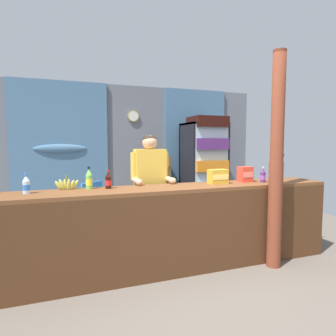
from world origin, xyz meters
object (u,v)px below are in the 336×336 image
object	(u,v)px
drink_fridge	(205,164)
shopkeeper	(150,181)
soda_bottle_lime_soda	(89,179)
banana_bunch	(67,185)
soda_bottle_cola	(108,181)
soda_bottle_water	(26,185)
snack_box_crackers	(245,174)
soda_bottle_grape_soda	(263,176)
bottle_shelf_rack	(157,187)
soda_bottle_orange_soda	(273,171)
timber_post	(276,166)
plastic_lawn_chair	(98,206)
stall_counter	(186,220)
snack_box_choco_powder	(218,177)

from	to	relation	value
drink_fridge	shopkeeper	bearing A→B (deg)	-137.40
soda_bottle_lime_soda	shopkeeper	bearing A→B (deg)	21.34
drink_fridge	banana_bunch	xyz separation A→B (m)	(-2.53, -1.66, -0.05)
soda_bottle_lime_soda	soda_bottle_cola	bearing A→B (deg)	-13.69
drink_fridge	banana_bunch	size ratio (longest dim) A/B	7.43
soda_bottle_water	soda_bottle_lime_soda	distance (m)	0.62
snack_box_crackers	soda_bottle_grape_soda	bearing A→B (deg)	-31.18
soda_bottle_water	banana_bunch	xyz separation A→B (m)	(0.38, 0.13, -0.03)
bottle_shelf_rack	soda_bottle_water	xyz separation A→B (m)	(-2.06, -2.12, 0.43)
banana_bunch	soda_bottle_orange_soda	bearing A→B (deg)	-3.45
timber_post	drink_fridge	world-z (taller)	timber_post
plastic_lawn_chair	banana_bunch	size ratio (longest dim) A/B	3.24
stall_counter	soda_bottle_orange_soda	xyz separation A→B (m)	(1.33, 0.16, 0.51)
bottle_shelf_rack	banana_bunch	xyz separation A→B (m)	(-1.67, -1.99, 0.40)
shopkeeper	soda_bottle_water	xyz separation A→B (m)	(-1.41, -0.40, 0.07)
stall_counter	soda_bottle_grape_soda	size ratio (longest dim) A/B	18.92
plastic_lawn_chair	soda_bottle_orange_soda	xyz separation A→B (m)	(2.13, -1.48, 0.62)
drink_fridge	soda_bottle_lime_soda	world-z (taller)	drink_fridge
shopkeeper	snack_box_choco_powder	distance (m)	0.87
soda_bottle_grape_soda	shopkeeper	bearing A→B (deg)	159.19
soda_bottle_water	soda_bottle_grape_soda	bearing A→B (deg)	-2.32
drink_fridge	banana_bunch	bearing A→B (deg)	-146.67
bottle_shelf_rack	shopkeeper	world-z (taller)	shopkeeper
timber_post	snack_box_choco_powder	world-z (taller)	timber_post
timber_post	soda_bottle_lime_soda	world-z (taller)	timber_post
soda_bottle_water	snack_box_choco_powder	world-z (taller)	soda_bottle_water
shopkeeper	soda_bottle_cola	distance (m)	0.69
soda_bottle_grape_soda	soda_bottle_lime_soda	size ratio (longest dim) A/B	0.82
timber_post	banana_bunch	size ratio (longest dim) A/B	9.57
drink_fridge	banana_bunch	distance (m)	3.03
snack_box_crackers	drink_fridge	bearing A→B (deg)	79.27
stall_counter	drink_fridge	xyz separation A→B (m)	(1.26, 1.98, 0.48)
timber_post	snack_box_choco_powder	size ratio (longest dim) A/B	10.94
soda_bottle_lime_soda	banana_bunch	world-z (taller)	soda_bottle_lime_soda
snack_box_choco_powder	shopkeeper	bearing A→B (deg)	149.84
soda_bottle_lime_soda	snack_box_choco_powder	bearing A→B (deg)	-4.63
soda_bottle_cola	timber_post	bearing A→B (deg)	-14.06
stall_counter	soda_bottle_grape_soda	bearing A→B (deg)	4.01
drink_fridge	shopkeeper	size ratio (longest dim) A/B	1.24
soda_bottle_grape_soda	snack_box_crackers	world-z (taller)	soda_bottle_grape_soda
timber_post	soda_bottle_cola	world-z (taller)	timber_post
timber_post	soda_bottle_cola	size ratio (longest dim) A/B	12.17
bottle_shelf_rack	snack_box_choco_powder	distance (m)	2.19
plastic_lawn_chair	soda_bottle_water	size ratio (longest dim) A/B	4.24
drink_fridge	bottle_shelf_rack	size ratio (longest dim) A/B	1.61
stall_counter	soda_bottle_cola	world-z (taller)	soda_bottle_cola
soda_bottle_orange_soda	snack_box_crackers	bearing A→B (deg)	175.19
timber_post	plastic_lawn_chair	distance (m)	2.73
timber_post	shopkeeper	size ratio (longest dim) A/B	1.60
plastic_lawn_chair	banana_bunch	distance (m)	1.51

